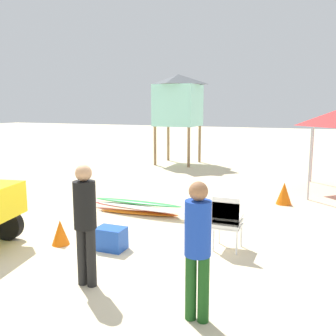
# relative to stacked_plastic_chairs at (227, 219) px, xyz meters

# --- Properties ---
(ground) EXTENTS (80.00, 80.00, 0.00)m
(ground) POSITION_rel_stacked_plastic_chairs_xyz_m (-1.91, -0.97, -0.60)
(ground) COLOR beige
(stacked_plastic_chairs) EXTENTS (0.48, 0.48, 1.02)m
(stacked_plastic_chairs) POSITION_rel_stacked_plastic_chairs_xyz_m (0.00, 0.00, 0.00)
(stacked_plastic_chairs) COLOR white
(stacked_plastic_chairs) RESTS_ON ground
(surfboard_pile) EXTENTS (2.72, 0.64, 0.32)m
(surfboard_pile) POSITION_rel_stacked_plastic_chairs_xyz_m (-2.54, 1.52, -0.44)
(surfboard_pile) COLOR orange
(surfboard_pile) RESTS_ON ground
(lifeguard_near_left) EXTENTS (0.32, 0.32, 1.74)m
(lifeguard_near_left) POSITION_rel_stacked_plastic_chairs_xyz_m (0.19, -2.36, 0.40)
(lifeguard_near_left) COLOR #194C19
(lifeguard_near_left) RESTS_ON ground
(lifeguard_near_center) EXTENTS (0.32, 0.32, 1.79)m
(lifeguard_near_center) POSITION_rel_stacked_plastic_chairs_xyz_m (-1.59, -2.07, 0.43)
(lifeguard_near_center) COLOR black
(lifeguard_near_center) RESTS_ON ground
(lifeguard_tower) EXTENTS (1.98, 1.98, 3.95)m
(lifeguard_tower) POSITION_rel_stacked_plastic_chairs_xyz_m (-4.47, 9.46, 2.23)
(lifeguard_tower) COLOR olive
(lifeguard_tower) RESTS_ON ground
(traffic_cone_near) EXTENTS (0.34, 0.34, 0.48)m
(traffic_cone_near) POSITION_rel_stacked_plastic_chairs_xyz_m (-2.99, -0.87, -0.36)
(traffic_cone_near) COLOR orange
(traffic_cone_near) RESTS_ON ground
(traffic_cone_far) EXTENTS (0.41, 0.41, 0.59)m
(traffic_cone_far) POSITION_rel_stacked_plastic_chairs_xyz_m (0.66, 3.81, -0.31)
(traffic_cone_far) COLOR orange
(traffic_cone_far) RESTS_ON ground
(cooler_box) EXTENTS (0.53, 0.38, 0.41)m
(cooler_box) POSITION_rel_stacked_plastic_chairs_xyz_m (-1.97, -0.73, -0.40)
(cooler_box) COLOR blue
(cooler_box) RESTS_ON ground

